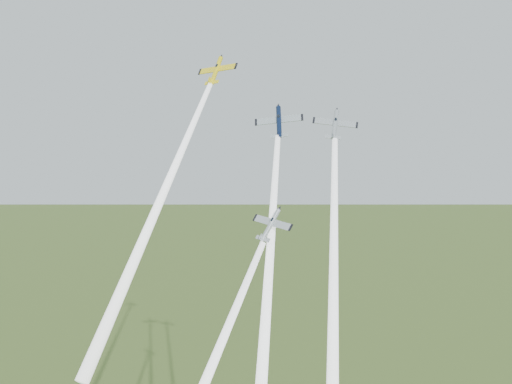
% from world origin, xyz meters
% --- Properties ---
extents(plane_yellow, '(9.32, 6.34, 8.39)m').
position_xyz_m(plane_yellow, '(-16.34, 7.61, 114.02)').
color(plane_yellow, yellow).
extents(smoke_trail_yellow, '(2.23, 37.51, 48.23)m').
position_xyz_m(smoke_trail_yellow, '(-16.35, -12.21, 88.03)').
color(smoke_trail_yellow, white).
extents(plane_navy, '(10.76, 8.70, 8.38)m').
position_xyz_m(plane_navy, '(0.52, 1.30, 103.76)').
color(plane_navy, '#0C1836').
extents(smoke_trail_navy, '(19.28, 43.22, 59.06)m').
position_xyz_m(smoke_trail_navy, '(9.54, -20.89, 72.35)').
color(smoke_trail_navy, white).
extents(plane_silver_right, '(8.62, 8.30, 7.67)m').
position_xyz_m(plane_silver_right, '(10.07, 3.53, 103.22)').
color(plane_silver_right, '#A9B0B7').
extents(smoke_trail_silver_right, '(18.60, 41.85, 57.06)m').
position_xyz_m(smoke_trail_silver_right, '(18.75, -17.97, 72.82)').
color(smoke_trail_silver_right, white).
extents(plane_silver_low, '(8.43, 6.00, 7.30)m').
position_xyz_m(plane_silver_low, '(6.01, -12.25, 87.64)').
color(plane_silver_low, '#B0B7BF').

